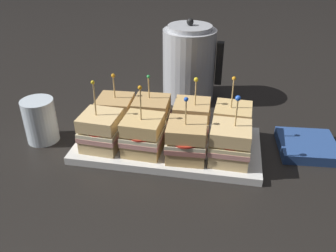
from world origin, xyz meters
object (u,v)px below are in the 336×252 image
sandwich_front_center_left (143,135)px  kettle_steel (189,63)px  sandwich_front_far_right (230,144)px  napkin_stack (307,146)px  sandwich_back_far_right (232,123)px  sandwich_back_far_left (116,112)px  sandwich_front_center_right (187,141)px  sandwich_back_center_left (152,115)px  drinking_glass (40,121)px  sandwich_front_far_left (101,131)px  sandwich_back_center_right (192,119)px  serving_platter (168,145)px

sandwich_front_center_left → kettle_steel: kettle_steel is taller
sandwich_front_center_left → sandwich_front_far_right: (0.19, -0.00, 0.00)m
napkin_stack → sandwich_front_center_left: bearing=-165.3°
sandwich_back_far_right → kettle_steel: size_ratio=0.67×
sandwich_back_far_left → kettle_steel: (0.15, 0.25, 0.05)m
sandwich_front_center_right → sandwich_back_center_left: size_ratio=1.03×
drinking_glass → kettle_steel: bearing=44.0°
sandwich_back_far_right → napkin_stack: 0.19m
sandwich_front_far_left → sandwich_back_center_right: 0.22m
sandwich_back_center_right → kettle_steel: (-0.04, 0.25, 0.05)m
sandwich_front_center_left → sandwich_back_far_right: (0.20, 0.09, 0.00)m
sandwich_front_far_right → drinking_glass: sandwich_front_far_right is taller
sandwich_front_center_left → sandwich_front_center_right: 0.10m
sandwich_front_far_left → sandwich_back_center_left: (0.10, 0.10, -0.00)m
sandwich_front_far_left → sandwich_back_far_left: (0.00, 0.10, -0.00)m
kettle_steel → napkin_stack: bearing=-37.6°
napkin_stack → sandwich_front_center_right: bearing=-159.3°
sandwich_front_far_right → napkin_stack: size_ratio=1.11×
serving_platter → sandwich_front_center_left: bearing=-136.4°
sandwich_back_far_left → sandwich_back_far_right: bearing=-0.9°
sandwich_back_far_right → kettle_steel: kettle_steel is taller
serving_platter → sandwich_back_center_left: 0.09m
sandwich_front_center_right → drinking_glass: size_ratio=1.37×
sandwich_front_far_left → sandwich_front_center_left: size_ratio=1.02×
sandwich_front_center_right → sandwich_front_center_left: bearing=176.7°
sandwich_front_far_left → sandwich_front_center_left: 0.10m
sandwich_back_center_right → drinking_glass: 0.37m
sandwich_front_far_left → kettle_steel: (0.16, 0.34, 0.05)m
drinking_glass → sandwich_back_center_right: bearing=10.1°
sandwich_back_center_left → sandwich_front_center_right: bearing=-45.2°
sandwich_front_far_right → sandwich_back_center_right: bearing=134.9°
sandwich_back_far_left → sandwich_back_center_left: same height
serving_platter → sandwich_front_far_left: size_ratio=2.60×
kettle_steel → sandwich_back_center_left: bearing=-103.7°
sandwich_front_far_left → drinking_glass: sandwich_front_far_left is taller
sandwich_back_far_left → drinking_glass: bearing=-158.7°
sandwich_back_center_left → drinking_glass: size_ratio=1.33×
sandwich_front_center_right → napkin_stack: 0.30m
sandwich_front_center_left → sandwich_back_far_right: size_ratio=1.01×
sandwich_front_far_left → sandwich_back_center_left: sandwich_front_far_left is taller
sandwich_back_far_right → napkin_stack: bearing=2.0°
serving_platter → sandwich_back_far_left: bearing=160.7°
sandwich_front_far_right → serving_platter: bearing=162.0°
sandwich_front_center_right → kettle_steel: bearing=96.7°
sandwich_front_center_right → sandwich_back_center_left: bearing=134.8°
sandwich_front_center_right → sandwich_back_far_right: size_ratio=0.92×
sandwich_front_center_right → kettle_steel: (-0.04, 0.35, 0.05)m
sandwich_back_center_right → drinking_glass: bearing=-169.9°
serving_platter → sandwich_back_far_right: (0.15, 0.05, 0.05)m
sandwich_front_center_left → napkin_stack: bearing=14.7°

